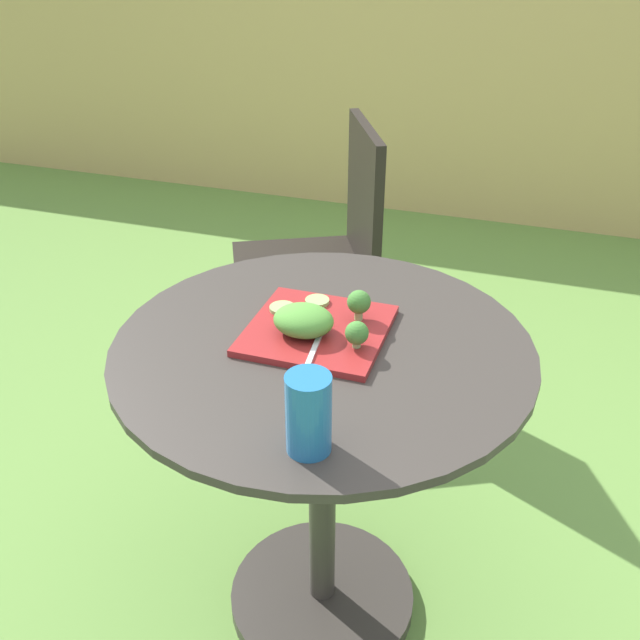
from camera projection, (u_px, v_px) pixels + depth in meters
ground_plane at (322, 601)px, 1.73m from camera, size 12.00×12.00×0.00m
bamboo_fence at (485, 90)px, 3.51m from camera, size 8.00×0.08×1.34m
patio_table at (322, 463)px, 1.50m from camera, size 0.81×0.81×0.75m
patio_chair at (329, 243)px, 2.28m from camera, size 0.59×0.59×0.90m
salad_plate at (317, 330)px, 1.37m from camera, size 0.26×0.26×0.01m
drinking_glass at (309, 418)px, 1.05m from camera, size 0.07×0.07×0.13m
fork at (317, 338)px, 1.33m from camera, size 0.03×0.15×0.00m
lettuce_mound at (304, 320)px, 1.33m from camera, size 0.12×0.10×0.06m
broccoli_floret_0 at (359, 303)px, 1.37m from camera, size 0.05×0.05×0.06m
broccoli_floret_1 at (357, 333)px, 1.29m from camera, size 0.04×0.04×0.05m
cucumber_slice_0 at (317, 301)px, 1.45m from camera, size 0.05×0.05×0.01m
cucumber_slice_1 at (282, 308)px, 1.42m from camera, size 0.05×0.05×0.01m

